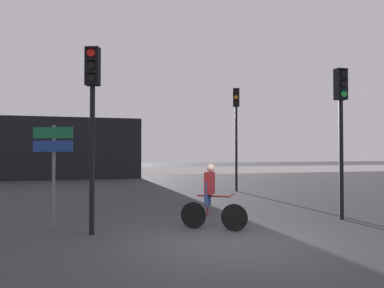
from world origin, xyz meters
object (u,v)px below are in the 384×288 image
at_px(distant_building, 35,149).
at_px(direction_sign_post, 53,157).
at_px(traffic_light_near_left, 92,104).
at_px(cyclist, 211,196).
at_px(traffic_light_near_right, 341,114).
at_px(traffic_light_far_right, 236,120).

distance_m(distant_building, direction_sign_post, 19.41).
height_order(traffic_light_near_left, cyclist, traffic_light_near_left).
bearing_deg(distant_building, direction_sign_post, -81.82).
bearing_deg(cyclist, traffic_light_near_right, 129.32).
distance_m(traffic_light_near_left, traffic_light_near_right, 6.91).
xyz_separation_m(traffic_light_near_left, cyclist, (2.85, -0.23, -2.23)).
distance_m(traffic_light_near_right, cyclist, 4.62).
bearing_deg(traffic_light_near_left, cyclist, -166.02).
height_order(direction_sign_post, cyclist, direction_sign_post).
bearing_deg(traffic_light_far_right, distant_building, -26.74).
bearing_deg(traffic_light_near_right, cyclist, 3.53).
xyz_separation_m(traffic_light_far_right, direction_sign_post, (-7.92, -7.11, -1.70)).
bearing_deg(traffic_light_far_right, traffic_light_near_left, 70.92).
bearing_deg(traffic_light_near_left, direction_sign_post, -27.19).
bearing_deg(traffic_light_near_left, traffic_light_far_right, -112.32).
height_order(traffic_light_near_left, direction_sign_post, traffic_light_near_left).
xyz_separation_m(direction_sign_post, cyclist, (3.79, -1.19, -0.97)).
height_order(distant_building, direction_sign_post, distant_building).
xyz_separation_m(traffic_light_near_left, direction_sign_post, (-0.93, 0.96, -1.26)).
relative_size(traffic_light_near_left, direction_sign_post, 1.69).
distance_m(traffic_light_near_left, direction_sign_post, 1.83).
relative_size(direction_sign_post, cyclist, 1.60).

